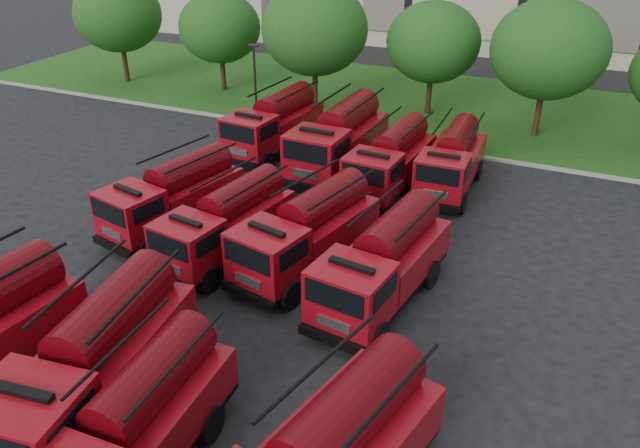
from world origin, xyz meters
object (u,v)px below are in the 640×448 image
Objects in this scene: fire_truck_10 at (391,160)px; firefighter_3 at (393,425)px; fire_truck_11 at (452,160)px; firefighter_4 at (235,284)px; fire_truck_8 at (274,124)px; fire_truck_9 at (339,139)px; firefighter_5 at (348,348)px; fire_truck_4 at (174,195)px; fire_truck_7 at (383,263)px; fire_truck_5 at (227,223)px; fire_truck_6 at (307,232)px; fire_truck_2 at (132,430)px; fire_truck_1 at (95,363)px.

firefighter_3 is (5.01, -14.61, -1.57)m from fire_truck_10.
fire_truck_11 is 4.38× the size of firefighter_4.
fire_truck_8 is 4.43m from fire_truck_9.
firefighter_3 is 3.48m from firefighter_5.
fire_truck_8 is at bearing -88.45° from firefighter_3.
fire_truck_4 reaches higher than firefighter_5.
fire_truck_9 is 14.53m from firefighter_5.
fire_truck_7 reaches higher than fire_truck_4.
firefighter_5 is at bearing -64.00° from fire_truck_9.
fire_truck_7 is 10.40m from fire_truck_11.
firefighter_5 is (-0.05, -13.39, -1.53)m from fire_truck_11.
fire_truck_5 is at bearing -66.80° from fire_truck_8.
fire_truck_9 is 1.17× the size of fire_truck_11.
fire_truck_6 is (3.32, 0.50, 0.10)m from fire_truck_5.
fire_truck_7 is 1.09× the size of fire_truck_11.
fire_truck_8 is at bearing -51.31° from firefighter_4.
fire_truck_2 is 1.03× the size of fire_truck_11.
fire_truck_5 is at bearing -92.47° from fire_truck_9.
fire_truck_8 is 4.30× the size of firefighter_5.
fire_truck_7 is 5.80m from firefighter_4.
fire_truck_4 is at bearing -140.17° from fire_truck_11.
fire_truck_10 is (0.44, 18.86, 0.01)m from fire_truck_2.
fire_truck_1 is 9.55m from fire_truck_6.
fire_truck_2 reaches higher than fire_truck_11.
fire_truck_6 reaches higher than fire_truck_11.
fire_truck_9 is at bearing -97.64° from firefighter_3.
fire_truck_11 is at bearing 66.27° from fire_truck_1.
fire_truck_6 is 4.80× the size of firefighter_4.
fire_truck_6 is at bearing -51.27° from fire_truck_8.
fire_truck_4 is 1.01× the size of fire_truck_10.
fire_truck_7 is at bearing 4.75° from fire_truck_5.
firefighter_3 is at bearing -36.44° from fire_truck_6.
fire_truck_6 reaches higher than firefighter_3.
firefighter_3 is (8.23, -15.72, -1.78)m from fire_truck_9.
fire_truck_2 is 10.27m from fire_truck_7.
fire_truck_8 reaches higher than firefighter_3.
fire_truck_9 reaches higher than firefighter_5.
fire_truck_7 reaches higher than firefighter_4.
fire_truck_1 reaches higher than firefighter_5.
fire_truck_2 is 10.82m from fire_truck_5.
fire_truck_6 is 8.76m from firefighter_3.
firefighter_3 is (2.33, -15.92, -1.53)m from fire_truck_11.
firefighter_5 is (10.15, -14.21, -1.65)m from fire_truck_8.
fire_truck_9 is (4.31, -1.03, 0.13)m from fire_truck_8.
fire_truck_4 is at bearing -173.28° from fire_truck_6.
fire_truck_1 is 1.12× the size of fire_truck_10.
fire_truck_1 is at bearing -90.79° from fire_truck_6.
fire_truck_9 is (4.16, 8.61, 0.23)m from fire_truck_4.
fire_truck_8 reaches higher than fire_truck_10.
fire_truck_8 reaches higher than firefighter_5.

